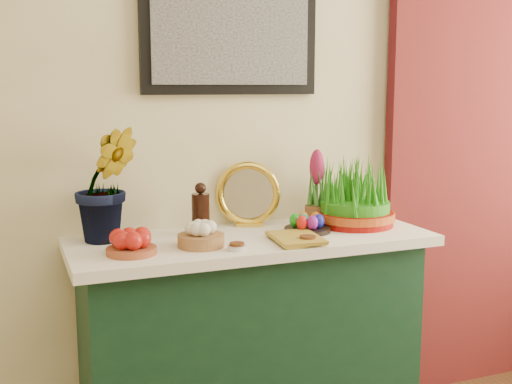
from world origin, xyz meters
The scene contains 13 objects.
sideboard centered at (0.06, 2.00, 0.42)m, with size 1.30×0.45×0.85m, color #133620.
tablecloth centered at (0.06, 2.00, 0.87)m, with size 1.40×0.55×0.04m, color white.
hyacinth_green centered at (-0.47, 2.12, 1.18)m, with size 0.29×0.24×0.57m, color #347B28.
apple_bowl centered at (-0.42, 1.90, 0.93)m, with size 0.18×0.18×0.09m.
garlic_basket centered at (-0.17, 1.91, 0.93)m, with size 0.20×0.20×0.09m.
vinegar_cruet centered at (-0.11, 2.10, 0.98)m, with size 0.07×0.07×0.21m.
mirror centered at (0.12, 2.19, 1.02)m, with size 0.27×0.16×0.27m.
book centered at (0.09, 1.86, 0.91)m, with size 0.16×0.23×0.03m, color #B1912D.
spice_dish_left centered at (-0.07, 1.82, 0.90)m, with size 0.07×0.07×0.03m.
spice_dish_right centered at (0.21, 1.81, 0.90)m, with size 0.08×0.08×0.03m.
egg_plate centered at (0.29, 1.98, 0.92)m, with size 0.20×0.20×0.08m.
hyacinth_pink centered at (0.39, 2.11, 1.03)m, with size 0.10×0.10×0.32m.
wheatgrass_sabzeh centered at (0.53, 2.03, 1.01)m, with size 0.33×0.33×0.27m.
Camera 1 is at (-0.81, -0.26, 1.46)m, focal length 45.00 mm.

